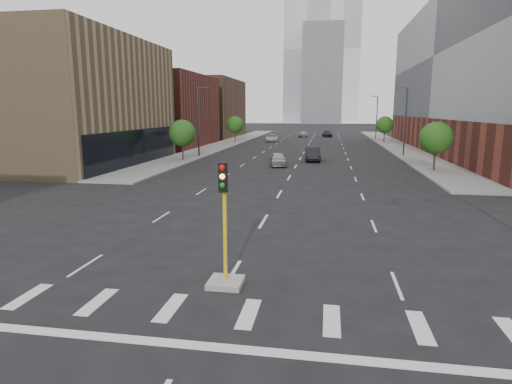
% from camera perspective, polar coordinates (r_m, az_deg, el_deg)
% --- Properties ---
extents(sidewalk_left_far, '(5.00, 92.00, 0.15)m').
position_cam_1_polar(sidewalk_left_far, '(81.26, -3.64, 6.58)').
color(sidewalk_left_far, gray).
rests_on(sidewalk_left_far, ground).
extents(sidewalk_right_far, '(5.00, 92.00, 0.15)m').
position_cam_1_polar(sidewalk_right_far, '(79.98, 17.91, 6.01)').
color(sidewalk_right_far, gray).
rests_on(sidewalk_right_far, ground).
extents(building_left_mid, '(20.00, 24.00, 14.00)m').
position_cam_1_polar(building_left_mid, '(54.53, -25.51, 10.76)').
color(building_left_mid, '#927752').
rests_on(building_left_mid, ground).
extents(building_left_far_a, '(20.00, 22.00, 12.00)m').
position_cam_1_polar(building_left_far_a, '(77.36, -14.29, 10.45)').
color(building_left_far_a, brown).
rests_on(building_left_far_a, ground).
extents(building_left_far_b, '(20.00, 24.00, 13.00)m').
position_cam_1_polar(building_left_far_b, '(101.73, -8.34, 10.97)').
color(building_left_far_b, brown).
rests_on(building_left_far_b, ground).
extents(tower_left, '(22.00, 22.00, 70.00)m').
position_cam_1_polar(tower_left, '(227.05, 6.89, 18.09)').
color(tower_left, '#B2B7BC').
rests_on(tower_left, ground).
extents(tower_right, '(20.00, 20.00, 80.00)m').
position_cam_1_polar(tower_right, '(267.15, 11.41, 17.94)').
color(tower_right, '#B2B7BC').
rests_on(tower_right, ground).
extents(tower_mid, '(18.00, 18.00, 44.00)m').
position_cam_1_polar(tower_mid, '(205.55, 8.84, 15.17)').
color(tower_mid, slate).
rests_on(tower_mid, ground).
extents(median_traffic_signal, '(1.20, 1.20, 4.40)m').
position_cam_1_polar(median_traffic_signal, '(15.19, -4.13, -8.95)').
color(median_traffic_signal, '#999993').
rests_on(median_traffic_signal, ground).
extents(streetlight_right_a, '(1.60, 0.22, 9.07)m').
position_cam_1_polar(streetlight_right_a, '(60.75, 19.23, 9.23)').
color(streetlight_right_a, '#2D2D30').
rests_on(streetlight_right_a, ground).
extents(streetlight_right_b, '(1.60, 0.22, 9.07)m').
position_cam_1_polar(streetlight_right_b, '(95.44, 15.75, 9.80)').
color(streetlight_right_b, '#2D2D30').
rests_on(streetlight_right_b, ground).
extents(streetlight_left, '(1.60, 0.22, 9.07)m').
position_cam_1_polar(streetlight_left, '(57.44, -7.64, 9.67)').
color(streetlight_left, '#2D2D30').
rests_on(streetlight_left, ground).
extents(tree_left_near, '(3.20, 3.20, 4.85)m').
position_cam_1_polar(tree_left_near, '(52.93, -9.81, 7.76)').
color(tree_left_near, '#382619').
rests_on(tree_left_near, ground).
extents(tree_left_far, '(3.20, 3.20, 4.85)m').
position_cam_1_polar(tree_left_far, '(81.83, -2.82, 8.94)').
color(tree_left_far, '#382619').
rests_on(tree_left_far, ground).
extents(tree_right_near, '(3.20, 3.20, 4.85)m').
position_cam_1_polar(tree_right_near, '(46.22, 22.89, 6.64)').
color(tree_right_near, '#382619').
rests_on(tree_right_near, ground).
extents(tree_right_far, '(3.20, 3.20, 4.85)m').
position_cam_1_polar(tree_right_far, '(85.61, 16.80, 8.58)').
color(tree_right_far, '#382619').
rests_on(tree_right_far, ground).
extents(car_near_left, '(2.40, 4.55, 1.47)m').
position_cam_1_polar(car_near_left, '(47.79, 2.95, 4.39)').
color(car_near_left, '#9C9DA1').
rests_on(car_near_left, ground).
extents(car_mid_right, '(2.13, 5.13, 1.65)m').
position_cam_1_polar(car_mid_right, '(52.92, 7.56, 5.03)').
color(car_mid_right, black).
rests_on(car_mid_right, ground).
extents(car_far_left, '(2.77, 5.20, 1.39)m').
position_cam_1_polar(car_far_left, '(85.18, 2.10, 7.21)').
color(car_far_left, silver).
rests_on(car_far_left, ground).
extents(car_deep_right, '(2.64, 5.01, 1.38)m').
position_cam_1_polar(car_deep_right, '(101.68, 9.47, 7.66)').
color(car_deep_right, black).
rests_on(car_deep_right, ground).
extents(car_distant, '(2.17, 4.21, 1.37)m').
position_cam_1_polar(car_distant, '(99.66, 6.33, 7.67)').
color(car_distant, '#A0A0A5').
rests_on(car_distant, ground).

